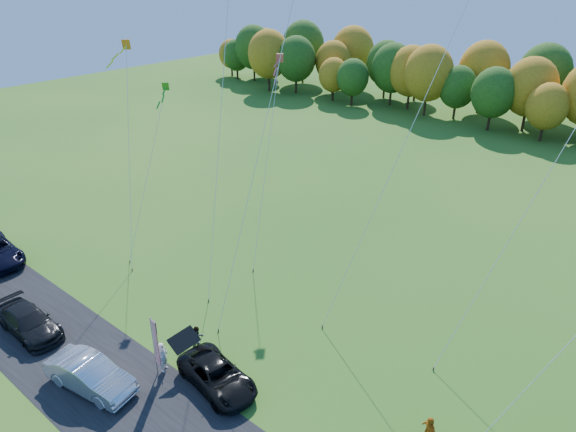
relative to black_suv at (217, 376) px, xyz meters
The scene contains 16 objects.
ground 1.02m from the black_suv, 148.72° to the left, with size 160.00×160.00×0.00m, color #265F19.
asphalt_strip 3.72m from the black_suv, 100.41° to the right, with size 90.00×6.00×0.01m, color black.
tree_line 55.41m from the black_suv, 90.68° to the left, with size 116.00×12.00×10.00m, color #1E4711, non-canonical shape.
black_suv is the anchor object (origin of this frame).
silver_sedan 6.35m from the black_suv, 139.55° to the right, with size 1.74×4.99×1.65m, color silver.
dark_truck_a 12.17m from the black_suv, 160.88° to the right, with size 2.05×5.05×1.47m, color black.
person_tailgate_a 3.18m from the black_suv, 161.92° to the right, with size 0.63×0.41×1.73m, color white.
person_tailgate_b 2.98m from the black_suv, 157.22° to the left, with size 0.79×0.61×1.62m, color gray.
feather_flag 3.56m from the black_suv, 153.75° to the right, with size 0.48×0.09×3.64m.
kite_delta_blue 19.19m from the black_suv, 130.30° to the left, with size 6.10×10.74×31.62m.
kite_parafoil_orange 19.34m from the black_suv, 72.99° to the left, with size 7.03×12.31×29.29m.
kite_delta_red 15.03m from the black_suv, 110.37° to the left, with size 2.36×9.33×24.39m.
kite_diamond_yellow 17.28m from the black_suv, 157.46° to the left, with size 4.90×5.40×15.03m.
kite_diamond_green 16.98m from the black_suv, 152.14° to the left, with size 0.99×5.31×12.39m.
kite_diamond_white 17.08m from the black_suv, 50.02° to the left, with size 4.43×8.06×17.13m.
kite_diamond_pink 15.27m from the black_suv, 121.02° to the left, with size 2.88×6.30×14.15m.
Camera 1 is at (15.92, -13.26, 19.23)m, focal length 32.00 mm.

